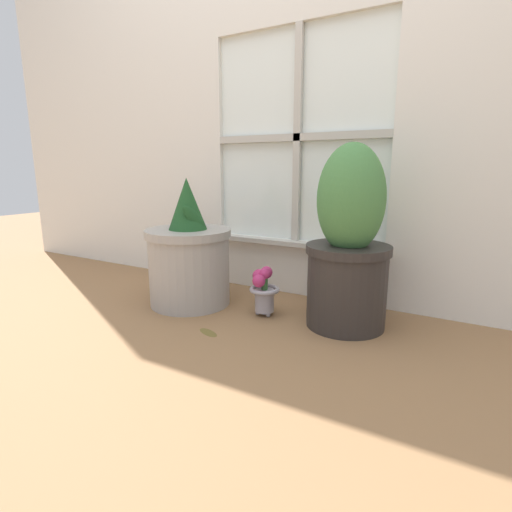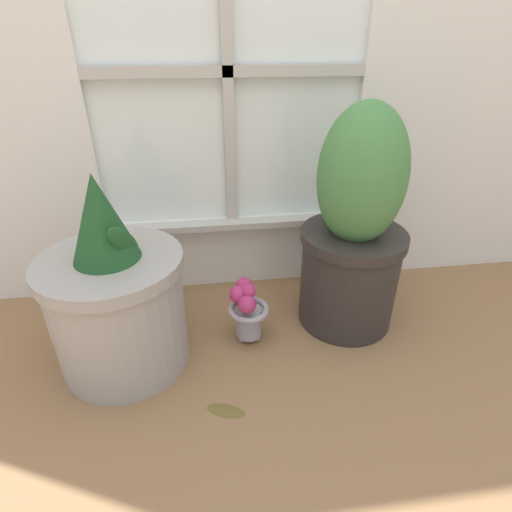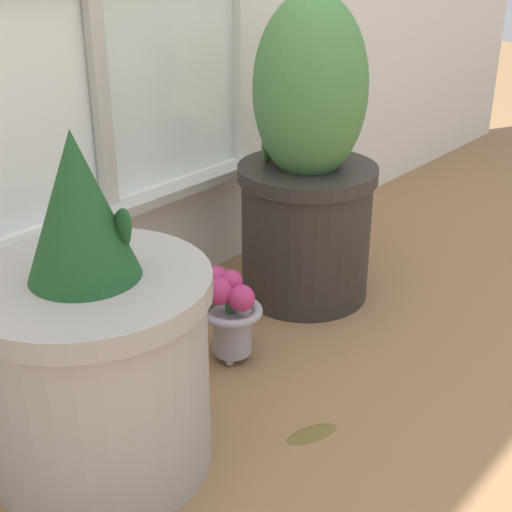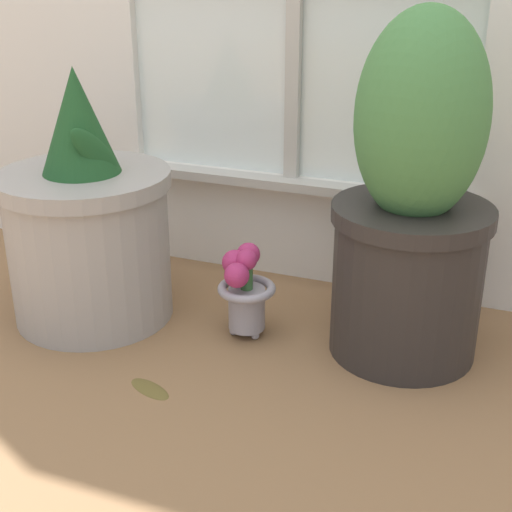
% 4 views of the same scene
% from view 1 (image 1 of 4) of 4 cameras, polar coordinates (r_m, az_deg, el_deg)
% --- Properties ---
extents(ground_plane, '(10.00, 10.00, 0.00)m').
position_cam_1_polar(ground_plane, '(1.64, -3.88, -11.05)').
color(ground_plane, olive).
extents(wall_with_window, '(4.40, 0.10, 2.50)m').
position_cam_1_polar(wall_with_window, '(2.15, 6.46, 29.07)').
color(wall_with_window, silver).
rests_on(wall_with_window, ground_plane).
extents(potted_plant_left, '(0.41, 0.41, 0.61)m').
position_cam_1_polar(potted_plant_left, '(1.95, -9.55, -0.04)').
color(potted_plant_left, '#9E9993').
rests_on(potted_plant_left, ground_plane).
extents(potted_plant_right, '(0.35, 0.35, 0.75)m').
position_cam_1_polar(potted_plant_right, '(1.67, 13.10, 1.33)').
color(potted_plant_right, '#2D2826').
rests_on(potted_plant_right, ground_plane).
extents(flower_vase, '(0.14, 0.14, 0.22)m').
position_cam_1_polar(flower_vase, '(1.80, 1.08, -4.76)').
color(flower_vase, '#99939E').
rests_on(flower_vase, ground_plane).
extents(fallen_leaf, '(0.12, 0.08, 0.01)m').
position_cam_1_polar(fallen_leaf, '(1.66, -6.84, -10.70)').
color(fallen_leaf, brown).
rests_on(fallen_leaf, ground_plane).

